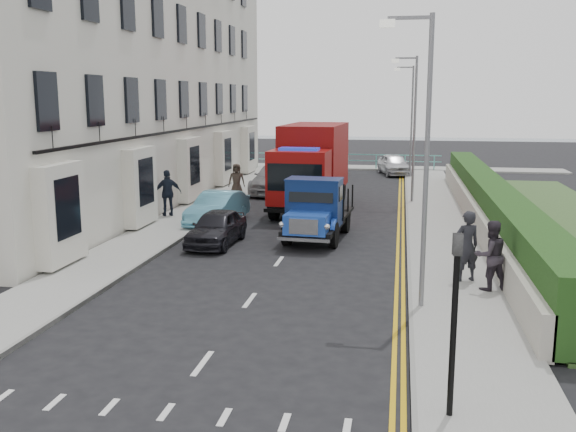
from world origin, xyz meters
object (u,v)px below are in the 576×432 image
object	(u,v)px
parked_car_front	(217,227)
red_lorry	(312,165)
pedestrian_east_near	(467,246)
lamp_near	(422,146)
lamp_mid	(412,121)
bedford_lorry	(315,213)
lamp_far	(410,115)

from	to	relation	value
parked_car_front	red_lorry	bearing A→B (deg)	75.90
pedestrian_east_near	lamp_near	bearing A→B (deg)	37.42
lamp_mid	pedestrian_east_near	size ratio (longest dim) A/B	3.56
bedford_lorry	lamp_far	bearing A→B (deg)	83.82
lamp_mid	pedestrian_east_near	distance (m)	13.97
lamp_mid	parked_car_front	xyz separation A→B (m)	(-6.78, -10.07, -3.38)
pedestrian_east_near	red_lorry	bearing A→B (deg)	-85.23
lamp_near	red_lorry	world-z (taller)	lamp_near
lamp_near	lamp_far	size ratio (longest dim) A/B	1.00
lamp_near	lamp_mid	distance (m)	16.00
lamp_mid	bedford_lorry	xyz separation A→B (m)	(-3.43, -9.02, -2.95)
lamp_mid	lamp_far	bearing A→B (deg)	90.00
lamp_mid	bedford_lorry	bearing A→B (deg)	-110.83
lamp_far	bedford_lorry	xyz separation A→B (m)	(-3.43, -19.02, -2.95)
lamp_far	pedestrian_east_near	world-z (taller)	lamp_far
parked_car_front	lamp_far	bearing A→B (deg)	73.39
lamp_near	parked_car_front	bearing A→B (deg)	138.79
lamp_mid	bedford_lorry	world-z (taller)	lamp_mid
lamp_near	red_lorry	size ratio (longest dim) A/B	0.94
lamp_near	parked_car_front	distance (m)	9.62
lamp_near	parked_car_front	xyz separation A→B (m)	(-6.78, 5.93, -3.38)
lamp_near	bedford_lorry	world-z (taller)	lamp_near
lamp_mid	red_lorry	bearing A→B (deg)	-153.73
lamp_far	red_lorry	distance (m)	13.17
bedford_lorry	pedestrian_east_near	size ratio (longest dim) A/B	2.50
bedford_lorry	red_lorry	bearing A→B (deg)	103.03
lamp_mid	lamp_far	world-z (taller)	same
lamp_far	parked_car_front	size ratio (longest dim) A/B	1.94
lamp_near	parked_car_front	size ratio (longest dim) A/B	1.94
parked_car_front	lamp_mid	bearing A→B (deg)	58.10
lamp_mid	red_lorry	distance (m)	5.39
lamp_near	lamp_far	xyz separation A→B (m)	(0.00, 26.00, 0.00)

